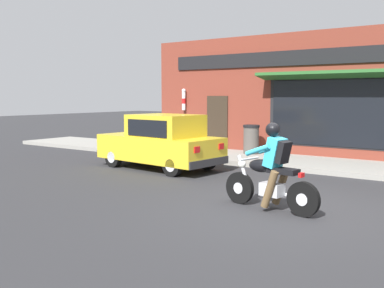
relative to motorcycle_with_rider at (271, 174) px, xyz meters
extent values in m
plane|color=#2B2B2D|center=(0.16, -0.15, -0.68)|extent=(80.00, 80.00, 0.00)
cube|color=gray|center=(5.47, 2.85, -0.61)|extent=(2.60, 22.00, 0.14)
cube|color=maroon|center=(7.02, 2.12, 1.42)|extent=(0.50, 11.98, 4.20)
cube|color=black|center=(6.75, 0.63, 0.87)|extent=(0.04, 5.03, 2.10)
cube|color=black|center=(6.76, 0.63, 0.87)|extent=(0.02, 5.27, 2.20)
cube|color=#2D2319|center=(6.75, 5.42, 0.37)|extent=(0.04, 0.90, 2.10)
cube|color=#235623|center=(6.42, 0.63, 2.07)|extent=(0.81, 5.75, 0.24)
cube|color=black|center=(6.74, 2.12, 2.67)|extent=(0.06, 10.18, 0.50)
cylinder|color=white|center=(6.67, 6.91, 1.22)|extent=(0.14, 0.14, 0.70)
cylinder|color=red|center=(6.67, 6.91, 1.22)|extent=(0.15, 0.15, 0.20)
sphere|color=silver|center=(6.67, 6.91, 1.62)|extent=(0.16, 0.16, 0.16)
cylinder|color=black|center=(0.11, 0.71, -0.37)|extent=(0.20, 0.63, 0.62)
cylinder|color=silver|center=(0.11, 0.71, -0.37)|extent=(0.15, 0.23, 0.22)
cylinder|color=black|center=(-0.11, -0.67, -0.37)|extent=(0.20, 0.63, 0.62)
cylinder|color=silver|center=(-0.11, -0.67, -0.37)|extent=(0.15, 0.23, 0.22)
cube|color=silver|center=(-0.01, -0.03, -0.29)|extent=(0.34, 0.44, 0.24)
ellipsoid|color=black|center=(0.03, 0.22, 0.12)|extent=(0.38, 0.56, 0.24)
cube|color=black|center=(-0.04, -0.26, 0.08)|extent=(0.34, 0.59, 0.10)
cylinder|color=silver|center=(0.09, 0.61, -0.05)|extent=(0.12, 0.33, 0.68)
cylinder|color=silver|center=(0.08, 0.50, 0.23)|extent=(0.56, 0.13, 0.04)
sphere|color=silver|center=(0.10, 0.66, 0.11)|extent=(0.16, 0.16, 0.16)
cylinder|color=silver|center=(0.09, -0.45, -0.39)|extent=(0.16, 0.56, 0.08)
cube|color=red|center=(-0.10, -0.62, 0.05)|extent=(0.13, 0.08, 0.08)
cylinder|color=brown|center=(-0.20, -0.07, -0.25)|extent=(0.19, 0.37, 0.71)
cylinder|color=brown|center=(0.16, -0.13, -0.25)|extent=(0.19, 0.37, 0.71)
cube|color=#33B2D1|center=(-0.01, -0.08, 0.40)|extent=(0.39, 0.38, 0.57)
cylinder|color=#33B2D1|center=(-0.17, 0.19, 0.44)|extent=(0.17, 0.53, 0.26)
cylinder|color=#33B2D1|center=(0.22, 0.13, 0.44)|extent=(0.17, 0.53, 0.26)
sphere|color=black|center=(0.00, -0.02, 0.81)|extent=(0.26, 0.26, 0.26)
cube|color=black|center=(-0.04, -0.24, 0.42)|extent=(0.31, 0.28, 0.42)
cylinder|color=black|center=(1.91, 5.99, -0.38)|extent=(0.24, 0.61, 0.60)
cylinder|color=silver|center=(1.91, 5.99, -0.38)|extent=(0.23, 0.35, 0.33)
cylinder|color=black|center=(3.35, 5.85, -0.38)|extent=(0.24, 0.61, 0.60)
cylinder|color=silver|center=(3.35, 5.85, -0.38)|extent=(0.23, 0.35, 0.33)
cylinder|color=black|center=(1.68, 3.60, -0.38)|extent=(0.24, 0.61, 0.60)
cylinder|color=silver|center=(1.68, 3.60, -0.38)|extent=(0.23, 0.35, 0.33)
cylinder|color=black|center=(3.11, 3.46, -0.38)|extent=(0.24, 0.61, 0.60)
cylinder|color=silver|center=(3.11, 3.46, -0.38)|extent=(0.23, 0.35, 0.33)
cube|color=gold|center=(2.51, 4.72, -0.08)|extent=(1.99, 3.84, 0.70)
cube|color=gold|center=(2.49, 4.48, 0.56)|extent=(1.62, 2.03, 0.66)
cube|color=black|center=(2.57, 5.34, 0.51)|extent=(1.35, 0.48, 0.51)
cube|color=black|center=(1.77, 4.55, 0.54)|extent=(0.18, 1.52, 0.46)
cube|color=black|center=(3.21, 4.41, 0.54)|extent=(0.18, 1.52, 0.46)
cube|color=silver|center=(2.19, 6.63, 0.04)|extent=(0.24, 0.06, 0.14)
cube|color=red|center=(1.82, 2.92, 0.06)|extent=(0.20, 0.06, 0.16)
cube|color=silver|center=(3.20, 6.53, 0.04)|extent=(0.24, 0.06, 0.14)
cube|color=red|center=(2.83, 2.82, 0.06)|extent=(0.20, 0.06, 0.16)
cube|color=#28282B|center=(2.69, 6.55, -0.33)|extent=(1.61, 0.28, 0.20)
cube|color=#28282B|center=(2.33, 2.90, -0.33)|extent=(1.61, 0.28, 0.20)
cylinder|color=#514C47|center=(6.06, 3.62, -0.09)|extent=(0.52, 0.52, 0.90)
cylinder|color=black|center=(6.06, 3.62, 0.40)|extent=(0.56, 0.56, 0.08)
camera|label=1|loc=(-7.46, -3.52, 1.42)|focal=42.00mm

